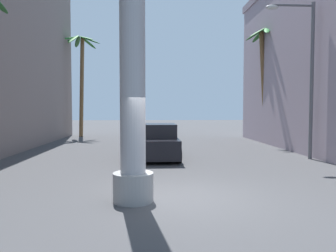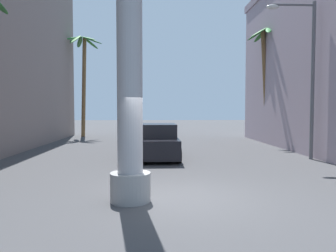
{
  "view_description": "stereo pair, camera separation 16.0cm",
  "coord_description": "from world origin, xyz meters",
  "px_view_note": "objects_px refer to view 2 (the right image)",
  "views": [
    {
      "loc": [
        -0.77,
        -8.09,
        2.24
      ],
      "look_at": [
        0.0,
        5.54,
        1.51
      ],
      "focal_mm": 35.0,
      "sensor_mm": 36.0,
      "label": 1
    },
    {
      "loc": [
        -0.61,
        -8.1,
        2.24
      ],
      "look_at": [
        0.0,
        5.54,
        1.51
      ],
      "focal_mm": 35.0,
      "sensor_mm": 36.0,
      "label": 2
    }
  ],
  "objects_px": {
    "palm_tree_mid_right": "(266,65)",
    "street_lamp": "(306,65)",
    "palm_tree_far_left": "(83,68)",
    "car_lead": "(155,142)"
  },
  "relations": [
    {
      "from": "palm_tree_mid_right",
      "to": "palm_tree_far_left",
      "type": "relative_size",
      "value": 0.92
    },
    {
      "from": "car_lead",
      "to": "palm_tree_far_left",
      "type": "bearing_deg",
      "value": 115.96
    },
    {
      "from": "street_lamp",
      "to": "palm_tree_far_left",
      "type": "relative_size",
      "value": 0.85
    },
    {
      "from": "palm_tree_mid_right",
      "to": "street_lamp",
      "type": "bearing_deg",
      "value": -95.22
    },
    {
      "from": "street_lamp",
      "to": "palm_tree_far_left",
      "type": "xyz_separation_m",
      "value": [
        -12.33,
        12.63,
        1.35
      ]
    },
    {
      "from": "car_lead",
      "to": "palm_tree_mid_right",
      "type": "height_order",
      "value": "palm_tree_mid_right"
    },
    {
      "from": "street_lamp",
      "to": "palm_tree_mid_right",
      "type": "bearing_deg",
      "value": 84.78
    },
    {
      "from": "car_lead",
      "to": "palm_tree_far_left",
      "type": "distance_m",
      "value": 14.0
    },
    {
      "from": "street_lamp",
      "to": "palm_tree_far_left",
      "type": "bearing_deg",
      "value": 134.3
    },
    {
      "from": "palm_tree_mid_right",
      "to": "car_lead",
      "type": "bearing_deg",
      "value": -140.15
    }
  ]
}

